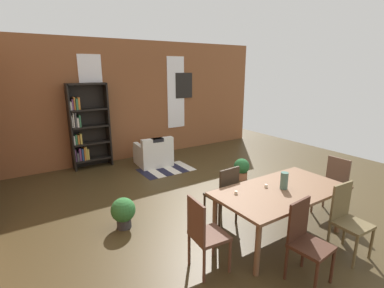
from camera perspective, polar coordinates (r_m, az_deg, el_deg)
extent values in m
plane|color=#40321A|center=(5.11, 7.66, -13.14)|extent=(10.03, 10.03, 0.00)
cube|color=brown|center=(7.92, -10.97, 8.55)|extent=(7.74, 0.12, 3.10)
cube|color=white|center=(7.47, -19.28, 8.82)|extent=(0.55, 0.02, 2.02)
cube|color=white|center=(8.37, -3.25, 10.18)|extent=(0.55, 0.02, 2.02)
cube|color=brown|center=(4.25, 17.38, -8.88)|extent=(1.90, 1.01, 0.04)
cylinder|color=brown|center=(3.62, 12.98, -19.73)|extent=(0.07, 0.07, 0.70)
cylinder|color=brown|center=(4.86, 27.37, -11.67)|extent=(0.07, 0.07, 0.70)
cylinder|color=brown|center=(4.12, 4.60, -14.73)|extent=(0.07, 0.07, 0.70)
cylinder|color=brown|center=(5.24, 19.64, -8.87)|extent=(0.07, 0.07, 0.70)
cylinder|color=#4C7266|center=(4.23, 17.93, -6.97)|extent=(0.11, 0.11, 0.24)
cylinder|color=silver|center=(4.47, 17.60, -7.18)|extent=(0.04, 0.04, 0.03)
cylinder|color=silver|center=(4.24, 14.57, -8.10)|extent=(0.04, 0.04, 0.04)
cylinder|color=silver|center=(3.95, 8.78, -9.57)|extent=(0.04, 0.04, 0.04)
cube|color=#35291E|center=(4.59, 5.75, -10.15)|extent=(0.42, 0.42, 0.04)
cube|color=#35291E|center=(4.37, 7.46, -7.97)|extent=(0.38, 0.05, 0.50)
cylinder|color=#35291E|center=(4.92, 5.87, -11.38)|extent=(0.04, 0.04, 0.43)
cylinder|color=#35291E|center=(4.71, 2.51, -12.57)|extent=(0.04, 0.04, 0.43)
cylinder|color=#35291E|center=(4.69, 8.86, -12.89)|extent=(0.04, 0.04, 0.43)
cylinder|color=#35291E|center=(4.47, 5.46, -14.25)|extent=(0.04, 0.04, 0.43)
cube|color=brown|center=(5.32, 25.87, -8.05)|extent=(0.42, 0.42, 0.04)
cube|color=brown|center=(5.39, 27.12, -5.06)|extent=(0.05, 0.38, 0.50)
cylinder|color=brown|center=(5.34, 22.92, -10.37)|extent=(0.04, 0.04, 0.43)
cylinder|color=brown|center=(5.19, 26.35, -11.52)|extent=(0.04, 0.04, 0.43)
cylinder|color=brown|center=(5.63, 24.88, -9.27)|extent=(0.04, 0.04, 0.43)
cylinder|color=brown|center=(5.49, 28.17, -10.31)|extent=(0.04, 0.04, 0.43)
cube|color=#3E2115|center=(3.65, 22.72, -18.41)|extent=(0.43, 0.43, 0.04)
cube|color=#3E2115|center=(3.60, 20.50, -14.06)|extent=(0.38, 0.06, 0.50)
cylinder|color=#3E2115|center=(3.59, 23.49, -23.75)|extent=(0.04, 0.04, 0.43)
cylinder|color=#3E2115|center=(3.86, 26.24, -21.09)|extent=(0.04, 0.04, 0.43)
cylinder|color=#3E2115|center=(3.72, 18.29, -21.65)|extent=(0.04, 0.04, 0.43)
cylinder|color=#3E2115|center=(3.98, 21.34, -19.30)|extent=(0.04, 0.04, 0.43)
cube|color=brown|center=(3.59, 3.50, -17.81)|extent=(0.43, 0.43, 0.04)
cube|color=brown|center=(3.38, 0.81, -15.08)|extent=(0.06, 0.38, 0.50)
cylinder|color=brown|center=(3.69, 7.58, -21.37)|extent=(0.04, 0.04, 0.43)
cylinder|color=brown|center=(3.93, 4.32, -18.75)|extent=(0.04, 0.04, 0.43)
cylinder|color=brown|center=(3.52, 2.43, -23.20)|extent=(0.04, 0.04, 0.43)
cylinder|color=brown|center=(3.77, -0.58, -20.26)|extent=(0.04, 0.04, 0.43)
cube|color=brown|center=(4.32, 29.35, -13.85)|extent=(0.42, 0.42, 0.04)
cube|color=brown|center=(4.29, 27.64, -10.08)|extent=(0.38, 0.05, 0.50)
cylinder|color=brown|center=(4.22, 29.81, -18.29)|extent=(0.04, 0.04, 0.43)
cylinder|color=brown|center=(4.50, 32.21, -16.48)|extent=(0.04, 0.04, 0.43)
cylinder|color=brown|center=(4.37, 25.59, -16.56)|extent=(0.04, 0.04, 0.43)
cylinder|color=brown|center=(4.64, 28.18, -14.96)|extent=(0.04, 0.04, 0.43)
cube|color=black|center=(7.26, -23.09, 2.88)|extent=(0.04, 0.30, 2.06)
cube|color=black|center=(7.45, -16.45, 3.76)|extent=(0.04, 0.30, 2.06)
cube|color=black|center=(7.48, -20.00, 3.51)|extent=(0.92, 0.01, 2.06)
cube|color=black|center=(7.54, -19.19, -2.81)|extent=(0.88, 0.30, 0.04)
cube|color=#8C4C8C|center=(7.41, -22.33, -2.04)|extent=(0.03, 0.19, 0.30)
cube|color=#4C4C51|center=(7.43, -21.89, -2.35)|extent=(0.05, 0.19, 0.20)
cube|color=#8C4C8C|center=(7.43, -21.48, -1.91)|extent=(0.04, 0.17, 0.30)
cube|color=#284C8C|center=(7.44, -21.10, -1.87)|extent=(0.04, 0.22, 0.29)
cube|color=orange|center=(7.44, -20.78, -1.69)|extent=(0.03, 0.24, 0.33)
cube|color=gold|center=(7.45, -20.46, -1.59)|extent=(0.03, 0.20, 0.34)
cube|color=gold|center=(7.47, -20.12, -1.83)|extent=(0.04, 0.19, 0.26)
cube|color=black|center=(7.43, -19.45, 0.22)|extent=(0.88, 0.30, 0.04)
cube|color=white|center=(7.32, -22.59, 0.74)|extent=(0.03, 0.22, 0.21)
cube|color=#33724C|center=(7.33, -22.20, 0.85)|extent=(0.04, 0.18, 0.23)
cube|color=orange|center=(7.34, -21.78, 0.88)|extent=(0.04, 0.16, 0.22)
cube|color=gold|center=(7.34, -21.40, 1.04)|extent=(0.04, 0.21, 0.25)
cube|color=black|center=(7.34, -19.73, 3.33)|extent=(0.88, 0.30, 0.04)
cube|color=white|center=(7.23, -22.94, 4.14)|extent=(0.03, 0.18, 0.28)
cube|color=white|center=(7.24, -22.64, 4.45)|extent=(0.03, 0.16, 0.35)
cube|color=#4C4C51|center=(7.24, -22.30, 4.49)|extent=(0.03, 0.20, 0.34)
cube|color=white|center=(7.26, -21.94, 4.04)|extent=(0.04, 0.20, 0.22)
cube|color=#33724C|center=(7.26, -21.61, 4.34)|extent=(0.04, 0.21, 0.28)
cube|color=black|center=(7.28, -20.01, 6.50)|extent=(0.88, 0.30, 0.04)
cube|color=white|center=(7.18, -23.17, 7.06)|extent=(0.05, 0.18, 0.20)
cube|color=#8C4C8C|center=(7.19, -22.80, 7.28)|extent=(0.03, 0.15, 0.24)
cube|color=orange|center=(7.19, -22.53, 7.52)|extent=(0.03, 0.20, 0.29)
cube|color=#33724C|center=(7.20, -22.17, 7.44)|extent=(0.04, 0.25, 0.26)
cube|color=orange|center=(7.21, -21.76, 7.57)|extent=(0.04, 0.19, 0.28)
cube|color=black|center=(7.22, -20.44, 11.19)|extent=(0.88, 0.30, 0.04)
cube|color=silver|center=(7.38, -7.78, -2.52)|extent=(0.86, 0.86, 0.40)
cube|color=silver|center=(6.99, -6.92, -0.28)|extent=(0.81, 0.22, 0.35)
cube|color=silver|center=(7.42, -5.41, -0.13)|extent=(0.17, 0.73, 0.15)
cube|color=silver|center=(7.19, -10.37, -0.81)|extent=(0.17, 0.73, 0.15)
cube|color=black|center=(6.95, -6.95, 0.80)|extent=(0.29, 0.19, 0.08)
cylinder|color=#9E6042|center=(6.49, 9.81, -6.19)|extent=(0.26, 0.26, 0.16)
sphere|color=#235B2D|center=(6.42, 9.90, -4.38)|extent=(0.34, 0.34, 0.34)
cylinder|color=#333338|center=(4.69, -13.42, -15.10)|extent=(0.22, 0.22, 0.15)
sphere|color=#2D6B33|center=(4.59, -13.59, -12.67)|extent=(0.37, 0.37, 0.37)
cube|color=#1E1E33|center=(6.79, -9.10, -5.89)|extent=(0.21, 0.83, 0.01)
cube|color=silver|center=(6.87, -7.51, -5.57)|extent=(0.21, 0.83, 0.01)
cube|color=#1E1E33|center=(6.95, -5.96, -5.26)|extent=(0.21, 0.83, 0.01)
cube|color=silver|center=(7.04, -4.45, -4.95)|extent=(0.21, 0.83, 0.01)
cube|color=#1E1E33|center=(7.14, -2.98, -4.65)|extent=(0.21, 0.83, 0.01)
cube|color=silver|center=(7.24, -1.56, -4.35)|extent=(0.21, 0.83, 0.01)
cube|color=black|center=(8.49, -1.65, 11.60)|extent=(0.56, 0.03, 0.72)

